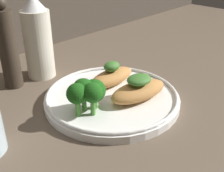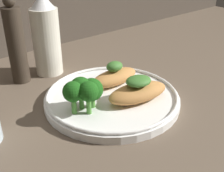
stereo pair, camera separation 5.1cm
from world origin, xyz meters
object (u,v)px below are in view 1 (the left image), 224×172
(plate, at_px, (112,97))
(pepper_grinder, at_px, (8,48))
(broccoli_bunch, at_px, (87,92))
(sauce_bottle, at_px, (38,39))

(plate, xyz_separation_m, pepper_grinder, (-0.09, 0.19, 0.07))
(broccoli_bunch, relative_size, pepper_grinder, 0.40)
(plate, height_order, sauce_bottle, sauce_bottle)
(broccoli_bunch, relative_size, sauce_bottle, 0.40)
(pepper_grinder, bearing_deg, sauce_bottle, 0.00)
(plate, relative_size, sauce_bottle, 1.41)
(plate, distance_m, sauce_bottle, 0.21)
(plate, xyz_separation_m, broccoli_bunch, (-0.07, -0.01, 0.04))
(plate, distance_m, pepper_grinder, 0.23)
(broccoli_bunch, xyz_separation_m, pepper_grinder, (-0.03, 0.20, 0.03))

